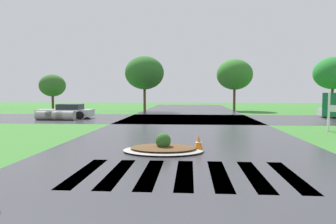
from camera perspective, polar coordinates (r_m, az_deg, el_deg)
The scene contains 8 objects.
asphalt_roadway at distance 13.34m, azimuth 3.40°, elevation -5.68°, with size 10.41×80.00×0.01m, color #35353A.
asphalt_cross_road at distance 25.50m, azimuth 3.70°, elevation -1.22°, with size 90.00×9.37×0.01m, color #35353A.
crosswalk_stripes at distance 8.48m, azimuth 3.03°, elevation -11.12°, with size 5.85×3.16×0.01m.
median_island at distance 11.50m, azimuth -0.87°, elevation -6.52°, with size 2.92×2.12×0.68m.
car_dark_suv at distance 27.18m, azimuth -17.85°, elevation 0.07°, with size 4.41×2.06×1.17m.
drainage_pipe_stack at distance 25.67m, azimuth -19.67°, elevation -0.60°, with size 3.04×0.82×0.71m.
traffic_cone at distance 11.65m, azimuth 5.55°, elevation -5.68°, with size 0.37×0.37×0.58m.
background_treeline at distance 36.42m, azimuth -0.28°, elevation 6.70°, with size 46.05×6.58×6.08m.
Camera 1 is at (0.13, -3.16, 2.16)m, focal length 33.76 mm.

